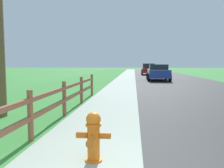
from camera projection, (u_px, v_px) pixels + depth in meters
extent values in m
plane|color=#3B8839|center=(135.00, 76.00, 26.94)|extent=(120.00, 120.00, 0.00)
cube|color=#363636|center=(163.00, 76.00, 28.59)|extent=(7.00, 66.00, 0.01)
cube|color=#9FAD9C|center=(111.00, 75.00, 29.21)|extent=(6.00, 66.00, 0.01)
cube|color=#3B8839|center=(100.00, 75.00, 29.35)|extent=(5.00, 66.00, 0.00)
cylinder|color=orange|center=(94.00, 142.00, 3.50)|extent=(0.19, 0.19, 0.58)
cylinder|color=orange|center=(94.00, 160.00, 3.52)|extent=(0.26, 0.26, 0.03)
cylinder|color=orange|center=(93.00, 125.00, 3.47)|extent=(0.24, 0.24, 0.03)
sphere|color=orange|center=(93.00, 119.00, 3.47)|extent=(0.23, 0.23, 0.23)
cube|color=#CB6115|center=(93.00, 115.00, 3.46)|extent=(0.04, 0.04, 0.04)
cylinder|color=#CB6115|center=(82.00, 135.00, 3.50)|extent=(0.17, 0.10, 0.10)
cylinder|color=#CB6115|center=(105.00, 136.00, 3.47)|extent=(0.17, 0.10, 0.10)
cylinder|color=#CB6115|center=(91.00, 142.00, 3.29)|extent=(0.12, 0.21, 0.12)
cylinder|color=brown|center=(30.00, 116.00, 4.38)|extent=(0.11, 0.11, 0.99)
cylinder|color=brown|center=(64.00, 99.00, 6.50)|extent=(0.11, 0.11, 0.99)
cylinder|color=brown|center=(81.00, 90.00, 8.63)|extent=(0.11, 0.11, 0.99)
cylinder|color=brown|center=(92.00, 85.00, 10.75)|extent=(0.11, 0.11, 0.99)
cube|color=brown|center=(64.00, 100.00, 6.51)|extent=(0.07, 8.58, 0.09)
cube|color=brown|center=(64.00, 88.00, 6.47)|extent=(0.07, 8.58, 0.09)
cube|color=navy|center=(158.00, 73.00, 20.58)|extent=(1.84, 4.46, 0.69)
cube|color=#1E232B|center=(158.00, 67.00, 20.38)|extent=(1.58, 1.90, 0.45)
cylinder|color=black|center=(147.00, 76.00, 22.07)|extent=(0.23, 0.68, 0.68)
cylinder|color=black|center=(166.00, 76.00, 21.87)|extent=(0.23, 0.68, 0.68)
cylinder|color=black|center=(149.00, 77.00, 19.35)|extent=(0.23, 0.68, 0.68)
cylinder|color=black|center=(170.00, 78.00, 19.15)|extent=(0.23, 0.68, 0.68)
cube|color=maroon|center=(149.00, 70.00, 31.23)|extent=(1.90, 4.30, 0.63)
cube|color=#1E232B|center=(149.00, 66.00, 31.34)|extent=(1.62, 2.22, 0.60)
cylinder|color=black|center=(142.00, 72.00, 32.67)|extent=(0.24, 0.70, 0.69)
cylinder|color=black|center=(155.00, 72.00, 32.44)|extent=(0.24, 0.70, 0.69)
cylinder|color=black|center=(142.00, 72.00, 30.07)|extent=(0.24, 0.70, 0.69)
cylinder|color=black|center=(156.00, 73.00, 29.85)|extent=(0.24, 0.70, 0.69)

